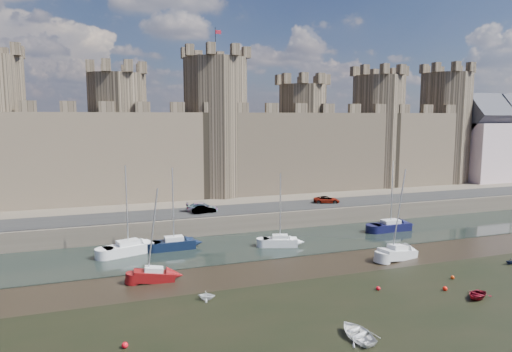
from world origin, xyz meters
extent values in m
plane|color=black|center=(0.00, 0.00, 0.00)|extent=(160.00, 160.00, 0.00)
cube|color=black|center=(0.00, 24.00, 0.04)|extent=(160.00, 12.00, 0.08)
cube|color=#4C443A|center=(0.00, 60.00, 1.25)|extent=(160.00, 60.00, 2.50)
cube|color=black|center=(0.00, 34.00, 2.55)|extent=(160.00, 7.00, 0.10)
cube|color=#42382B|center=(0.00, 48.00, 9.50)|extent=(100.00, 9.00, 14.00)
cylinder|color=#42382B|center=(-14.00, 48.00, 12.50)|extent=(9.00, 9.00, 20.00)
cylinder|color=#42382B|center=(2.00, 48.00, 14.00)|extent=(11.00, 11.00, 23.00)
cylinder|color=black|center=(2.00, 48.00, 28.00)|extent=(0.10, 0.10, 5.00)
cube|color=maroon|center=(2.50, 48.00, 29.80)|extent=(1.00, 0.03, 0.60)
cylinder|color=#42382B|center=(18.00, 48.00, 12.00)|extent=(9.00, 9.00, 19.00)
cylinder|color=#42382B|center=(34.00, 48.00, 13.00)|extent=(10.00, 10.00, 21.00)
cylinder|color=#42382B|center=(50.00, 48.00, 13.50)|extent=(10.00, 10.00, 22.00)
cube|color=beige|center=(58.00, 46.00, 8.50)|extent=(8.50, 9.00, 12.00)
cube|color=#38383F|center=(58.00, 46.00, 16.10)|extent=(8.50, 9.05, 9.05)
imported|color=gray|center=(-3.67, 32.95, 3.04)|extent=(3.40, 1.62, 1.08)
imported|color=gray|center=(-3.71, 34.22, 3.14)|extent=(4.70, 2.74, 1.28)
imported|color=gray|center=(15.93, 34.12, 3.05)|extent=(4.36, 2.96, 1.11)
cube|color=silver|center=(-14.39, 25.15, 0.64)|extent=(5.90, 3.68, 1.12)
cube|color=silver|center=(-14.39, 25.15, 1.46)|extent=(2.78, 2.16, 0.51)
cylinder|color=silver|center=(-14.39, 25.15, 5.80)|extent=(0.14, 0.14, 9.19)
cube|color=black|center=(-9.10, 25.38, 0.62)|extent=(4.96, 2.04, 1.07)
cube|color=silver|center=(-9.10, 25.38, 1.40)|extent=(2.22, 1.39, 0.49)
cylinder|color=silver|center=(-9.10, 25.38, 5.54)|extent=(0.14, 0.14, 8.77)
cube|color=white|center=(3.38, 22.40, 0.57)|extent=(4.47, 2.82, 0.98)
cube|color=silver|center=(3.38, 22.40, 1.28)|extent=(2.11, 1.65, 0.45)
cylinder|color=silver|center=(3.38, 22.40, 5.08)|extent=(0.14, 0.14, 8.03)
cube|color=black|center=(20.82, 24.45, 0.61)|extent=(5.61, 2.26, 1.06)
cube|color=silver|center=(20.82, 24.45, 1.39)|extent=(2.50, 1.56, 0.48)
cylinder|color=silver|center=(20.82, 24.45, 5.50)|extent=(0.14, 0.14, 8.71)
cube|color=maroon|center=(-12.61, 15.38, 0.50)|extent=(4.03, 1.86, 1.00)
cube|color=silver|center=(-12.61, 15.38, 1.22)|extent=(1.83, 1.21, 0.45)
cylinder|color=silver|center=(-12.61, 15.38, 5.07)|extent=(0.14, 0.14, 8.16)
cube|color=silver|center=(14.00, 13.62, 0.55)|extent=(5.00, 2.81, 1.11)
cube|color=silver|center=(14.00, 13.62, 1.36)|extent=(2.32, 1.71, 0.50)
cylinder|color=silver|center=(14.00, 13.62, 5.64)|extent=(0.14, 0.14, 9.07)
imported|color=white|center=(-0.11, -1.05, 0.35)|extent=(2.62, 3.50, 0.69)
imported|color=white|center=(-8.83, 9.29, 0.40)|extent=(1.92, 1.82, 0.80)
imported|color=maroon|center=(13.74, 1.88, 0.28)|extent=(3.36, 3.10, 0.57)
imported|color=black|center=(24.40, 7.94, 0.33)|extent=(1.40, 1.25, 0.67)
sphere|color=red|center=(-16.03, 3.01, 0.22)|extent=(0.44, 0.44, 0.44)
sphere|color=red|center=(6.58, 6.33, 0.19)|extent=(0.38, 0.38, 0.38)
sphere|color=red|center=(15.18, 6.41, 0.19)|extent=(0.38, 0.38, 0.38)
sphere|color=#FF1A0B|center=(12.33, 4.23, 0.21)|extent=(0.42, 0.42, 0.42)
camera|label=1|loc=(-17.19, -27.95, 15.87)|focal=32.00mm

